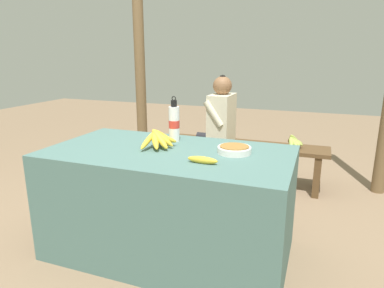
{
  "coord_description": "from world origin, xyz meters",
  "views": [
    {
      "loc": [
        0.84,
        -1.82,
        1.26
      ],
      "look_at": [
        0.14,
        0.05,
        0.72
      ],
      "focal_mm": 32.0,
      "sensor_mm": 36.0,
      "label": 1
    }
  ],
  "objects_px": {
    "water_bottle": "(174,123)",
    "loose_banana_front": "(203,160)",
    "seated_vendor": "(217,122)",
    "support_post_near": "(139,54)",
    "serving_bowl": "(234,149)",
    "wooden_bench": "(243,150)",
    "banana_bunch_green": "(294,141)",
    "banana_bunch_ripe": "(159,138)"
  },
  "relations": [
    {
      "from": "water_bottle",
      "to": "loose_banana_front",
      "type": "xyz_separation_m",
      "value": [
        0.33,
        -0.39,
        -0.1
      ]
    },
    {
      "from": "seated_vendor",
      "to": "loose_banana_front",
      "type": "bearing_deg",
      "value": 104.89
    },
    {
      "from": "loose_banana_front",
      "to": "support_post_near",
      "type": "relative_size",
      "value": 0.07
    },
    {
      "from": "serving_bowl",
      "to": "wooden_bench",
      "type": "distance_m",
      "value": 1.34
    },
    {
      "from": "loose_banana_front",
      "to": "banana_bunch_green",
      "type": "height_order",
      "value": "loose_banana_front"
    },
    {
      "from": "seated_vendor",
      "to": "serving_bowl",
      "type": "bearing_deg",
      "value": 112.16
    },
    {
      "from": "banana_bunch_green",
      "to": "banana_bunch_ripe",
      "type": "bearing_deg",
      "value": -119.14
    },
    {
      "from": "water_bottle",
      "to": "serving_bowl",
      "type": "bearing_deg",
      "value": -17.16
    },
    {
      "from": "wooden_bench",
      "to": "seated_vendor",
      "type": "distance_m",
      "value": 0.37
    },
    {
      "from": "wooden_bench",
      "to": "support_post_near",
      "type": "distance_m",
      "value": 1.54
    },
    {
      "from": "banana_bunch_green",
      "to": "support_post_near",
      "type": "xyz_separation_m",
      "value": [
        -1.69,
        0.23,
        0.78
      ]
    },
    {
      "from": "banana_bunch_ripe",
      "to": "banana_bunch_green",
      "type": "height_order",
      "value": "banana_bunch_ripe"
    },
    {
      "from": "banana_bunch_ripe",
      "to": "wooden_bench",
      "type": "relative_size",
      "value": 0.19
    },
    {
      "from": "loose_banana_front",
      "to": "banana_bunch_green",
      "type": "distance_m",
      "value": 1.58
    },
    {
      "from": "banana_bunch_ripe",
      "to": "support_post_near",
      "type": "distance_m",
      "value": 1.88
    },
    {
      "from": "wooden_bench",
      "to": "support_post_near",
      "type": "height_order",
      "value": "support_post_near"
    },
    {
      "from": "banana_bunch_green",
      "to": "loose_banana_front",
      "type": "bearing_deg",
      "value": -103.6
    },
    {
      "from": "banana_bunch_ripe",
      "to": "support_post_near",
      "type": "relative_size",
      "value": 0.12
    },
    {
      "from": "support_post_near",
      "to": "banana_bunch_green",
      "type": "bearing_deg",
      "value": -7.57
    },
    {
      "from": "wooden_bench",
      "to": "banana_bunch_green",
      "type": "xyz_separation_m",
      "value": [
        0.46,
        0.0,
        0.13
      ]
    },
    {
      "from": "serving_bowl",
      "to": "banana_bunch_green",
      "type": "relative_size",
      "value": 0.81
    },
    {
      "from": "banana_bunch_ripe",
      "to": "banana_bunch_green",
      "type": "xyz_separation_m",
      "value": [
        0.73,
        1.31,
        -0.27
      ]
    },
    {
      "from": "serving_bowl",
      "to": "support_post_near",
      "type": "bearing_deg",
      "value": 133.89
    },
    {
      "from": "serving_bowl",
      "to": "seated_vendor",
      "type": "height_order",
      "value": "seated_vendor"
    },
    {
      "from": "serving_bowl",
      "to": "support_post_near",
      "type": "relative_size",
      "value": 0.08
    },
    {
      "from": "banana_bunch_ripe",
      "to": "serving_bowl",
      "type": "relative_size",
      "value": 1.51
    },
    {
      "from": "banana_bunch_ripe",
      "to": "banana_bunch_green",
      "type": "relative_size",
      "value": 1.23
    },
    {
      "from": "loose_banana_front",
      "to": "seated_vendor",
      "type": "height_order",
      "value": "seated_vendor"
    },
    {
      "from": "serving_bowl",
      "to": "seated_vendor",
      "type": "relative_size",
      "value": 0.19
    },
    {
      "from": "serving_bowl",
      "to": "loose_banana_front",
      "type": "distance_m",
      "value": 0.27
    },
    {
      "from": "wooden_bench",
      "to": "loose_banana_front",
      "type": "bearing_deg",
      "value": -86.41
    },
    {
      "from": "banana_bunch_green",
      "to": "serving_bowl",
      "type": "bearing_deg",
      "value": -101.37
    },
    {
      "from": "water_bottle",
      "to": "seated_vendor",
      "type": "bearing_deg",
      "value": 91.45
    },
    {
      "from": "serving_bowl",
      "to": "wooden_bench",
      "type": "xyz_separation_m",
      "value": [
        -0.21,
        1.27,
        -0.36
      ]
    },
    {
      "from": "water_bottle",
      "to": "loose_banana_front",
      "type": "height_order",
      "value": "water_bottle"
    },
    {
      "from": "support_post_near",
      "to": "water_bottle",
      "type": "bearing_deg",
      "value": -53.79
    },
    {
      "from": "seated_vendor",
      "to": "banana_bunch_ripe",
      "type": "bearing_deg",
      "value": 91.19
    },
    {
      "from": "banana_bunch_ripe",
      "to": "serving_bowl",
      "type": "xyz_separation_m",
      "value": [
        0.47,
        0.04,
        -0.04
      ]
    },
    {
      "from": "banana_bunch_ripe",
      "to": "support_post_near",
      "type": "bearing_deg",
      "value": 122.14
    },
    {
      "from": "serving_bowl",
      "to": "banana_bunch_green",
      "type": "xyz_separation_m",
      "value": [
        0.26,
        1.27,
        -0.24
      ]
    },
    {
      "from": "banana_bunch_ripe",
      "to": "water_bottle",
      "type": "height_order",
      "value": "water_bottle"
    },
    {
      "from": "banana_bunch_green",
      "to": "support_post_near",
      "type": "distance_m",
      "value": 1.88
    }
  ]
}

